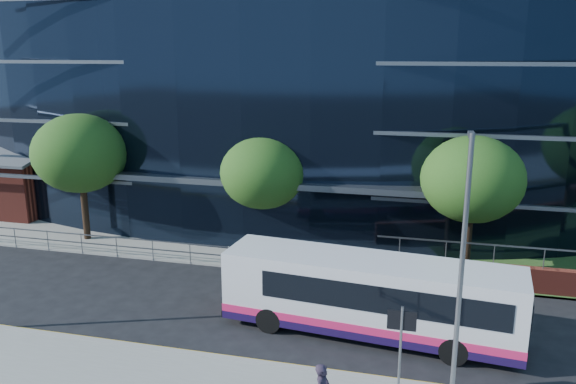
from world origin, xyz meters
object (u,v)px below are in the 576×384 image
(tree_far_c, at_px, (472,179))
(streetlight_east, at_px, (461,271))
(street_sign, at_px, (401,332))
(tree_far_a, at_px, (80,153))
(brick_pavilion, at_px, (4,180))
(tree_far_b, at_px, (263,173))
(city_bus, at_px, (372,296))

(tree_far_c, distance_m, streetlight_east, 11.22)
(street_sign, bearing_deg, tree_far_a, 148.83)
(brick_pavilion, xyz_separation_m, streetlight_east, (28.00, -15.67, 2.50))
(tree_far_c, bearing_deg, street_sign, -103.29)
(brick_pavilion, height_order, street_sign, brick_pavilion)
(tree_far_c, bearing_deg, tree_far_b, 177.14)
(street_sign, xyz_separation_m, tree_far_c, (2.50, 10.59, 2.39))
(street_sign, xyz_separation_m, tree_far_b, (-7.50, 11.09, 2.06))
(brick_pavilion, distance_m, tree_far_a, 10.48)
(city_bus, bearing_deg, brick_pavilion, 161.39)
(tree_far_a, relative_size, streetlight_east, 0.87)
(city_bus, bearing_deg, streetlight_east, -51.53)
(brick_pavilion, distance_m, tree_far_c, 29.46)
(tree_far_a, height_order, tree_far_c, tree_far_a)
(tree_far_a, distance_m, tree_far_b, 10.03)
(street_sign, relative_size, tree_far_c, 0.43)
(streetlight_east, relative_size, city_bus, 0.73)
(tree_far_b, bearing_deg, tree_far_c, -2.86)
(street_sign, relative_size, tree_far_a, 0.40)
(tree_far_b, distance_m, city_bus, 10.11)
(tree_far_a, xyz_separation_m, tree_far_b, (10.00, 0.50, -0.65))
(street_sign, height_order, streetlight_east, streetlight_east)
(tree_far_b, xyz_separation_m, streetlight_east, (9.00, -11.67, 0.23))
(tree_far_c, xyz_separation_m, city_bus, (-3.71, -6.95, -3.00))
(tree_far_c, height_order, streetlight_east, streetlight_east)
(brick_pavilion, relative_size, tree_far_a, 1.23)
(streetlight_east, bearing_deg, street_sign, 158.64)
(brick_pavilion, distance_m, streetlight_east, 32.19)
(street_sign, distance_m, tree_far_c, 11.14)
(tree_far_c, bearing_deg, tree_far_a, 180.00)
(tree_far_a, bearing_deg, tree_far_c, 0.00)
(street_sign, height_order, city_bus, street_sign)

